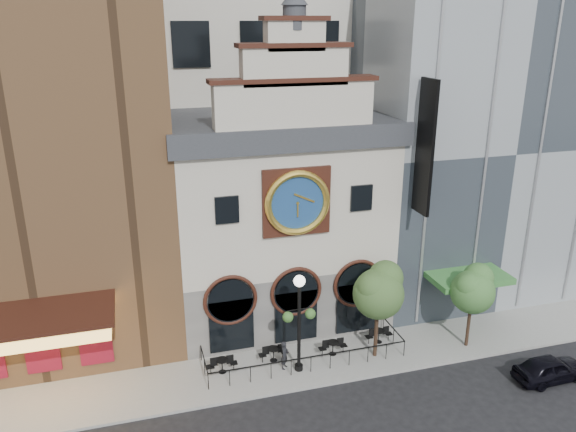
# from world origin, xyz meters

# --- Properties ---
(ground) EXTENTS (120.00, 120.00, 0.00)m
(ground) POSITION_xyz_m (0.00, 0.00, 0.00)
(ground) COLOR black
(ground) RESTS_ON ground
(sidewalk) EXTENTS (44.00, 5.00, 0.15)m
(sidewalk) POSITION_xyz_m (0.00, 2.50, 0.07)
(sidewalk) COLOR gray
(sidewalk) RESTS_ON ground
(clock_building) EXTENTS (12.60, 8.78, 18.65)m
(clock_building) POSITION_xyz_m (0.00, 7.82, 6.69)
(clock_building) COLOR #605E5B
(clock_building) RESTS_ON ground
(theater_building) EXTENTS (14.00, 15.60, 25.00)m
(theater_building) POSITION_xyz_m (-13.00, 9.96, 12.60)
(theater_building) COLOR brown
(theater_building) RESTS_ON ground
(retail_building) EXTENTS (14.00, 14.40, 20.00)m
(retail_building) POSITION_xyz_m (12.99, 9.99, 10.14)
(retail_building) COLOR gray
(retail_building) RESTS_ON ground
(cafe_railing) EXTENTS (10.60, 2.60, 0.90)m
(cafe_railing) POSITION_xyz_m (0.00, 2.50, 0.60)
(cafe_railing) COLOR black
(cafe_railing) RESTS_ON sidewalk
(bistro_0) EXTENTS (1.58, 0.68, 0.90)m
(bistro_0) POSITION_xyz_m (-4.41, 2.42, 0.61)
(bistro_0) COLOR black
(bistro_0) RESTS_ON sidewalk
(bistro_1) EXTENTS (1.58, 0.68, 0.90)m
(bistro_1) POSITION_xyz_m (-1.60, 2.70, 0.61)
(bistro_1) COLOR black
(bistro_1) RESTS_ON sidewalk
(bistro_2) EXTENTS (1.58, 0.68, 0.90)m
(bistro_2) POSITION_xyz_m (1.65, 2.41, 0.61)
(bistro_2) COLOR black
(bistro_2) RESTS_ON sidewalk
(bistro_3) EXTENTS (1.58, 0.68, 0.90)m
(bistro_3) POSITION_xyz_m (4.55, 2.82, 0.61)
(bistro_3) COLOR black
(bistro_3) RESTS_ON sidewalk
(car_right) EXTENTS (3.94, 1.66, 1.33)m
(car_right) POSITION_xyz_m (11.55, -2.59, 0.66)
(car_right) COLOR black
(car_right) RESTS_ON ground
(pedestrian) EXTENTS (0.63, 0.68, 1.55)m
(pedestrian) POSITION_xyz_m (-1.21, 1.91, 0.93)
(pedestrian) COLOR black
(pedestrian) RESTS_ON sidewalk
(lamppost) EXTENTS (1.73, 0.59, 5.39)m
(lamppost) POSITION_xyz_m (-0.54, 1.56, 3.49)
(lamppost) COLOR black
(lamppost) RESTS_ON sidewalk
(tree_left) EXTENTS (2.78, 2.68, 5.36)m
(tree_left) POSITION_xyz_m (3.86, 1.71, 4.08)
(tree_left) COLOR #382619
(tree_left) RESTS_ON sidewalk
(tree_right) EXTENTS (2.49, 2.40, 4.80)m
(tree_right) POSITION_xyz_m (9.19, 1.23, 3.67)
(tree_right) COLOR #382619
(tree_right) RESTS_ON sidewalk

